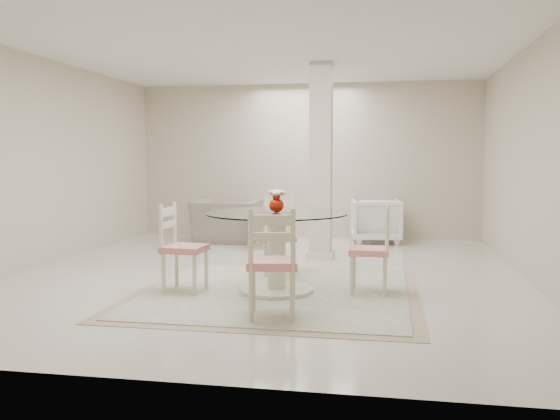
% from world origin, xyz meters
% --- Properties ---
extents(ground, '(7.00, 7.00, 0.00)m').
position_xyz_m(ground, '(0.00, 0.00, 0.00)').
color(ground, silver).
rests_on(ground, ground).
extents(room_shell, '(6.02, 7.02, 2.71)m').
position_xyz_m(room_shell, '(0.00, 0.00, 1.86)').
color(room_shell, beige).
rests_on(room_shell, ground).
extents(column, '(0.30, 0.30, 2.70)m').
position_xyz_m(column, '(0.50, 1.30, 1.35)').
color(column, beige).
rests_on(column, ground).
extents(area_rug, '(2.90, 2.90, 0.02)m').
position_xyz_m(area_rug, '(0.30, -0.98, 0.01)').
color(area_rug, tan).
rests_on(area_rug, ground).
extents(dining_table, '(1.46, 1.46, 0.84)m').
position_xyz_m(dining_table, '(0.30, -0.98, 0.43)').
color(dining_table, '#EFE8C4').
rests_on(dining_table, ground).
extents(red_vase, '(0.18, 0.17, 0.23)m').
position_xyz_m(red_vase, '(0.30, -0.98, 0.96)').
color(red_vase, '#A91605').
rests_on(red_vase, dining_table).
extents(dining_chair_east, '(0.40, 0.40, 0.99)m').
position_xyz_m(dining_chair_east, '(1.30, -0.84, 0.52)').
color(dining_chair_east, '#ECE5C2').
rests_on(dining_chair_east, ground).
extents(dining_chair_north, '(0.47, 0.47, 1.02)m').
position_xyz_m(dining_chair_north, '(0.15, 0.03, 0.54)').
color(dining_chair_north, '#EFE6C4').
rests_on(dining_chair_north, ground).
extents(dining_chair_west, '(0.43, 0.43, 1.03)m').
position_xyz_m(dining_chair_west, '(-0.71, -1.11, 0.54)').
color(dining_chair_west, '#F5E6C9').
rests_on(dining_chair_west, ground).
extents(dining_chair_south, '(0.50, 0.50, 1.08)m').
position_xyz_m(dining_chair_south, '(0.45, -1.99, 0.57)').
color(dining_chair_south, beige).
rests_on(dining_chair_south, ground).
extents(recliner_taupe, '(1.08, 0.94, 0.70)m').
position_xyz_m(recliner_taupe, '(-1.23, 2.63, 0.35)').
color(recliner_taupe, gray).
rests_on(recliner_taupe, ground).
extents(armchair_white, '(0.87, 0.89, 0.73)m').
position_xyz_m(armchair_white, '(1.23, 2.97, 0.36)').
color(armchair_white, white).
rests_on(armchair_white, ground).
extents(side_table, '(0.47, 0.47, 0.49)m').
position_xyz_m(side_table, '(-0.52, 2.09, 0.22)').
color(side_table, tan).
rests_on(side_table, ground).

